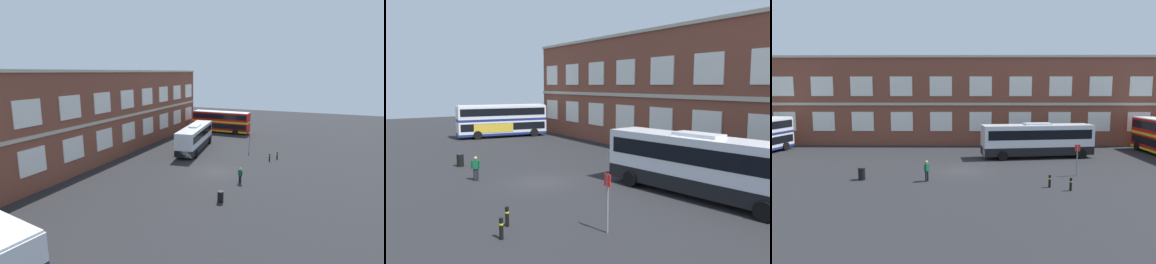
% 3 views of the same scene
% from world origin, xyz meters
% --- Properties ---
extents(ground_plane, '(120.00, 120.00, 0.00)m').
position_xyz_m(ground_plane, '(0.00, 2.00, 0.00)').
color(ground_plane, '#232326').
extents(brick_terminal_building, '(52.14, 8.19, 11.87)m').
position_xyz_m(brick_terminal_building, '(-0.30, 17.98, 5.79)').
color(brick_terminal_building, brown).
rests_on(brick_terminal_building, ground).
extents(double_decker_middle, '(2.99, 11.04, 4.07)m').
position_xyz_m(double_decker_middle, '(22.64, 6.77, 2.15)').
color(double_decker_middle, red).
rests_on(double_decker_middle, ground).
extents(touring_coach, '(12.24, 4.17, 3.80)m').
position_xyz_m(touring_coach, '(8.16, 6.13, 1.91)').
color(touring_coach, silver).
rests_on(touring_coach, ground).
extents(waiting_passenger, '(0.43, 0.59, 1.70)m').
position_xyz_m(waiting_passenger, '(-2.66, -3.63, 0.93)').
color(waiting_passenger, black).
rests_on(waiting_passenger, ground).
extents(bus_stand_flag, '(0.44, 0.10, 2.70)m').
position_xyz_m(bus_stand_flag, '(9.93, -1.74, 1.64)').
color(bus_stand_flag, slate).
rests_on(bus_stand_flag, ground).
extents(station_litter_bin, '(0.60, 0.60, 1.03)m').
position_xyz_m(station_litter_bin, '(-8.04, -3.20, 0.52)').
color(station_litter_bin, black).
rests_on(station_litter_bin, ground).
extents(safety_bollard_west, '(0.19, 0.19, 0.95)m').
position_xyz_m(safety_bollard_west, '(6.77, -5.20, 0.49)').
color(safety_bollard_west, black).
rests_on(safety_bollard_west, ground).
extents(safety_bollard_east, '(0.19, 0.19, 0.95)m').
position_xyz_m(safety_bollard_east, '(8.09, -6.00, 0.49)').
color(safety_bollard_east, black).
rests_on(safety_bollard_east, ground).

